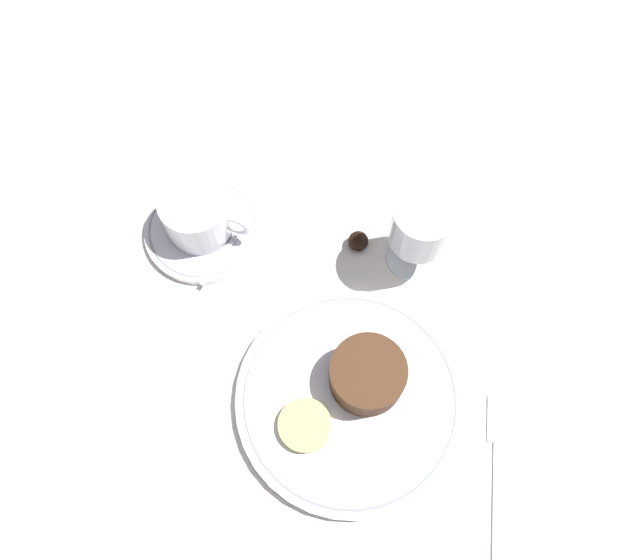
# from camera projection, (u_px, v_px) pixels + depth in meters

# --- Properties ---
(ground_plane) EXTENTS (3.00, 3.00, 0.00)m
(ground_plane) POSITION_uv_depth(u_px,v_px,m) (323.00, 380.00, 0.69)
(ground_plane) COLOR white
(dinner_plate) EXTENTS (0.25, 0.25, 0.01)m
(dinner_plate) POSITION_uv_depth(u_px,v_px,m) (350.00, 399.00, 0.67)
(dinner_plate) COLOR white
(dinner_plate) RESTS_ON ground_plane
(saucer) EXTENTS (0.14, 0.14, 0.01)m
(saucer) POSITION_uv_depth(u_px,v_px,m) (204.00, 229.00, 0.75)
(saucer) COLOR white
(saucer) RESTS_ON ground_plane
(coffee_cup) EXTENTS (0.11, 0.08, 0.06)m
(coffee_cup) POSITION_uv_depth(u_px,v_px,m) (197.00, 213.00, 0.72)
(coffee_cup) COLOR white
(coffee_cup) RESTS_ON saucer
(spoon) EXTENTS (0.03, 0.11, 0.00)m
(spoon) POSITION_uv_depth(u_px,v_px,m) (234.00, 239.00, 0.74)
(spoon) COLOR silver
(spoon) RESTS_ON saucer
(wine_glass) EXTENTS (0.07, 0.07, 0.12)m
(wine_glass) POSITION_uv_depth(u_px,v_px,m) (421.00, 228.00, 0.67)
(wine_glass) COLOR silver
(wine_glass) RESTS_ON ground_plane
(fork) EXTENTS (0.06, 0.18, 0.01)m
(fork) POSITION_uv_depth(u_px,v_px,m) (497.00, 460.00, 0.66)
(fork) COLOR silver
(fork) RESTS_ON ground_plane
(dessert_cake) EXTENTS (0.08, 0.08, 0.04)m
(dessert_cake) POSITION_uv_depth(u_px,v_px,m) (367.00, 375.00, 0.66)
(dessert_cake) COLOR #4C2D19
(dessert_cake) RESTS_ON dinner_plate
(pineapple_slice) EXTENTS (0.06, 0.06, 0.01)m
(pineapple_slice) POSITION_uv_depth(u_px,v_px,m) (307.00, 426.00, 0.65)
(pineapple_slice) COLOR #EFE075
(pineapple_slice) RESTS_ON dinner_plate
(chocolate_truffle) EXTENTS (0.02, 0.02, 0.02)m
(chocolate_truffle) POSITION_uv_depth(u_px,v_px,m) (358.00, 241.00, 0.74)
(chocolate_truffle) COLOR black
(chocolate_truffle) RESTS_ON ground_plane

